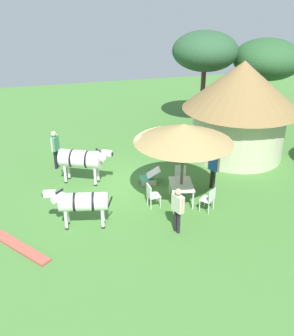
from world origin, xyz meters
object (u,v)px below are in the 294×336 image
(zebra_by_umbrella, at_px, (82,159))
(acacia_tree_right_background, at_px, (205,51))
(guest_beside_umbrella, at_px, (178,206))
(guest_behind_table, at_px, (214,166))
(thatched_hut, at_px, (241,105))
(shade_umbrella, at_px, (184,133))
(patio_chair_near_lawn, at_px, (209,198))
(zebra_nearest_camera, at_px, (82,202))
(patio_chair_west_end, at_px, (152,194))
(standing_watcher, at_px, (55,146))
(striped_lounge_chair, at_px, (149,177))
(patio_dining_table, at_px, (181,186))
(acacia_tree_left_background, at_px, (267,59))
(patio_chair_near_hut, at_px, (180,175))

(zebra_by_umbrella, height_order, acacia_tree_right_background, acacia_tree_right_background)
(guest_beside_umbrella, height_order, guest_behind_table, guest_beside_umbrella)
(thatched_hut, relative_size, zebra_by_umbrella, 2.43)
(shade_umbrella, distance_m, guest_beside_umbrella, 2.65)
(patio_chair_near_lawn, height_order, guest_behind_table, guest_behind_table)
(guest_behind_table, bearing_deg, shade_umbrella, -85.96)
(guest_beside_umbrella, relative_size, zebra_nearest_camera, 0.72)
(patio_chair_west_end, xyz_separation_m, standing_watcher, (-4.23, -3.17, 0.51))
(guest_beside_umbrella, bearing_deg, striped_lounge_chair, -21.04)
(patio_dining_table, xyz_separation_m, guest_behind_table, (-0.66, 1.55, 0.31))
(guest_beside_umbrella, relative_size, guest_behind_table, 1.01)
(standing_watcher, bearing_deg, acacia_tree_left_background, 132.20)
(acacia_tree_left_background, bearing_deg, patio_chair_near_lawn, -39.28)
(thatched_hut, distance_m, patio_dining_table, 5.52)
(guest_behind_table, distance_m, standing_watcher, 6.84)
(patio_chair_near_lawn, distance_m, guest_behind_table, 1.81)
(striped_lounge_chair, height_order, acacia_tree_right_background, acacia_tree_right_background)
(shade_umbrella, distance_m, guest_behind_table, 2.45)
(guest_beside_umbrella, bearing_deg, patio_chair_near_lawn, -79.41)
(patio_chair_near_hut, xyz_separation_m, standing_watcher, (-3.04, -4.69, 0.51))
(guest_beside_umbrella, distance_m, striped_lounge_chair, 3.63)
(patio_chair_near_hut, bearing_deg, acacia_tree_left_background, -120.82)
(patio_chair_near_lawn, bearing_deg, acacia_tree_right_background, 30.39)
(shade_umbrella, distance_m, striped_lounge_chair, 3.13)
(thatched_hut, height_order, zebra_by_umbrella, thatched_hut)
(zebra_nearest_camera, height_order, acacia_tree_left_background, acacia_tree_left_background)
(shade_umbrella, height_order, acacia_tree_right_background, acacia_tree_right_background)
(patio_chair_near_hut, distance_m, striped_lounge_chair, 1.30)
(guest_behind_table, bearing_deg, acacia_tree_right_background, 142.49)
(patio_chair_near_lawn, bearing_deg, patio_chair_near_hut, 61.34)
(striped_lounge_chair, bearing_deg, zebra_by_umbrella, 81.03)
(standing_watcher, height_order, acacia_tree_left_background, acacia_tree_left_background)
(guest_behind_table, bearing_deg, acacia_tree_left_background, 119.59)
(zebra_nearest_camera, bearing_deg, zebra_by_umbrella, 5.27)
(patio_chair_near_lawn, height_order, patio_chair_near_hut, same)
(patio_dining_table, xyz_separation_m, standing_watcher, (-4.15, -4.33, 0.39))
(shade_umbrella, bearing_deg, acacia_tree_left_background, 134.39)
(guest_beside_umbrella, bearing_deg, acacia_tree_left_background, -62.56)
(acacia_tree_right_background, bearing_deg, zebra_nearest_camera, -42.10)
(patio_chair_west_end, height_order, standing_watcher, standing_watcher)
(guest_beside_umbrella, xyz_separation_m, standing_watcher, (-5.96, -3.55, 0.07))
(guest_behind_table, xyz_separation_m, zebra_nearest_camera, (1.33, -5.27, -0.04))
(thatched_hut, xyz_separation_m, patio_chair_near_lawn, (4.31, -3.22, -1.93))
(guest_beside_umbrella, bearing_deg, acacia_tree_right_background, -46.73)
(striped_lounge_chair, distance_m, acacia_tree_right_background, 8.63)
(patio_dining_table, distance_m, patio_chair_near_hut, 1.17)
(striped_lounge_chair, bearing_deg, guest_beside_umbrella, -173.56)
(guest_beside_umbrella, distance_m, zebra_nearest_camera, 3.15)
(striped_lounge_chair, bearing_deg, zebra_nearest_camera, 136.12)
(standing_watcher, bearing_deg, guest_behind_table, 86.75)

